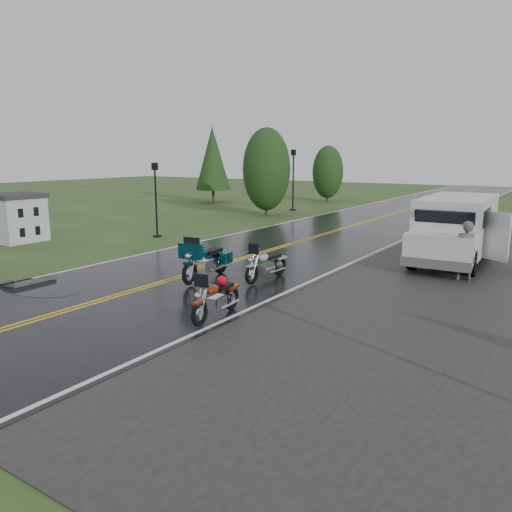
# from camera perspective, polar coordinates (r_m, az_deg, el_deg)

# --- Properties ---
(ground) EXTENTS (120.00, 120.00, 0.00)m
(ground) POSITION_cam_1_polar(r_m,az_deg,el_deg) (15.08, -13.21, -3.83)
(ground) COLOR #2D471E
(ground) RESTS_ON ground
(road) EXTENTS (8.00, 100.00, 0.04)m
(road) POSITION_cam_1_polar(r_m,az_deg,el_deg) (22.94, 5.13, 1.67)
(road) COLOR black
(road) RESTS_ON ground
(house_left) EXTENTS (8.60, 8.60, 6.60)m
(house_left) POSITION_cam_1_polar(r_m,az_deg,el_deg) (25.23, -26.16, 8.94)
(house_left) COLOR #A8AAAD
(house_left) RESTS_ON ground
(motorcycle_red) EXTENTS (0.97, 2.10, 1.20)m
(motorcycle_red) POSITION_cam_1_polar(r_m,az_deg,el_deg) (11.39, -6.49, -5.43)
(motorcycle_red) COLOR #631F0B
(motorcycle_red) RESTS_ON ground
(motorcycle_teal) EXTENTS (1.16, 2.54, 1.45)m
(motorcycle_teal) POSITION_cam_1_polar(r_m,az_deg,el_deg) (14.99, -7.61, -0.86)
(motorcycle_teal) COLOR #042833
(motorcycle_teal) RESTS_ON ground
(motorcycle_silver) EXTENTS (0.86, 2.10, 1.22)m
(motorcycle_silver) POSITION_cam_1_polar(r_m,az_deg,el_deg) (14.96, -0.49, -1.23)
(motorcycle_silver) COLOR #929499
(motorcycle_silver) RESTS_ON ground
(van_white) EXTENTS (2.58, 6.34, 2.46)m
(van_white) POSITION_cam_1_polar(r_m,az_deg,el_deg) (17.86, 17.60, 2.32)
(van_white) COLOR silver
(van_white) RESTS_ON ground
(person_at_van) EXTENTS (0.82, 0.72, 1.88)m
(person_at_van) POSITION_cam_1_polar(r_m,az_deg,el_deg) (16.87, 22.75, 0.46)
(person_at_van) COLOR #4F5054
(person_at_van) RESTS_ON ground
(lamp_post_near_left) EXTENTS (0.31, 0.31, 3.59)m
(lamp_post_near_left) POSITION_cam_1_polar(r_m,az_deg,el_deg) (24.52, -11.36, 6.31)
(lamp_post_near_left) COLOR black
(lamp_post_near_left) RESTS_ON ground
(lamp_post_far_left) EXTENTS (0.37, 0.37, 4.35)m
(lamp_post_far_left) POSITION_cam_1_polar(r_m,az_deg,el_deg) (35.97, 4.27, 8.66)
(lamp_post_far_left) COLOR black
(lamp_post_far_left) RESTS_ON ground
(tree_left_mid) EXTENTS (3.10, 3.10, 4.85)m
(tree_left_mid) POSITION_cam_1_polar(r_m,az_deg,el_deg) (32.80, 1.21, 8.86)
(tree_left_mid) COLOR #1E3D19
(tree_left_mid) RESTS_ON ground
(tree_left_far) EXTENTS (2.63, 2.63, 4.04)m
(tree_left_far) POSITION_cam_1_polar(r_m,az_deg,el_deg) (43.46, 8.18, 8.84)
(tree_left_far) COLOR #1E3D19
(tree_left_far) RESTS_ON ground
(pine_left_far) EXTENTS (2.93, 2.93, 6.09)m
(pine_left_far) POSITION_cam_1_polar(r_m,az_deg,el_deg) (42.23, -4.96, 10.24)
(pine_left_far) COLOR #1E3D19
(pine_left_far) RESTS_ON ground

